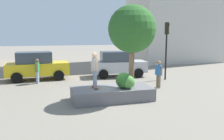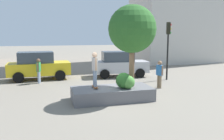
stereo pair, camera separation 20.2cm
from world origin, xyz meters
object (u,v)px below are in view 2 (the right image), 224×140
Objects in this scene: pedestrian_crossing at (160,72)px; bystander_watching at (39,69)px; plaza_tree at (132,29)px; traffic_light_corner at (168,41)px; skateboard at (95,87)px; sedan_parked at (119,64)px; taxi_cab at (38,65)px; planter_ledge at (112,94)px; skateboarder at (95,67)px.

pedestrian_crossing is 1.01× the size of bystander_watching.
plaza_tree is 5.78m from traffic_light_corner.
sedan_parked is (3.18, 6.13, 0.31)m from skateboard.
taxi_cab is at bearing 176.34° from sedan_parked.
sedan_parked is 2.62× the size of bystander_watching.
sedan_parked is (2.35, 6.31, 0.69)m from planter_ledge.
taxi_cab is 1.01× the size of sedan_parked.
planter_ledge is at bearing -54.98° from bystander_watching.
plaza_tree is 0.94× the size of sedan_parked.
skateboard is 0.20× the size of traffic_light_corner.
skateboarder is 0.39× the size of taxi_cab.
traffic_light_corner is at bearing 32.33° from skateboarder.
taxi_cab is at bearing 114.28° from skateboard.
pedestrian_crossing is (2.43, 1.63, -2.57)m from plaza_tree.
plaza_tree is at bearing 7.38° from planter_ledge.
planter_ledge is at bearing -142.49° from traffic_light_corner.
sedan_parked reaches higher than skateboard.
planter_ledge is 4.00m from pedestrian_crossing.
taxi_cab is 8.81m from pedestrian_crossing.
sedan_parked is at bearing 142.58° from traffic_light_corner.
taxi_cab is 9.62m from traffic_light_corner.
plaza_tree is at bearing -53.40° from taxi_cab.
skateboarder is at bearing 167.55° from planter_ledge.
bystander_watching is at bearing 119.35° from skateboarder.
plaza_tree is 8.55m from taxi_cab.
skateboard is 0.47× the size of skateboarder.
traffic_light_corner is (6.12, 3.88, 2.16)m from skateboard.
sedan_parked is 4.69m from pedestrian_crossing.
skateboard is 1.01m from skateboarder.
taxi_cab is at bearing 114.28° from skateboarder.
planter_ledge is 7.73m from taxi_cab.
skateboarder is 1.03× the size of bystander_watching.
taxi_cab is (-3.78, 6.70, 0.72)m from planter_ledge.
planter_ledge is at bearing -60.61° from taxi_cab.
taxi_cab reaches higher than planter_ledge.
skateboarder reaches higher than skateboard.
skateboarder is (-0.00, -0.00, 1.01)m from skateboard.
sedan_parked is 4.14m from traffic_light_corner.
taxi_cab reaches higher than bystander_watching.
sedan_parked is at bearing 104.59° from pedestrian_crossing.
pedestrian_crossing reaches higher than planter_ledge.
sedan_parked is at bearing 78.56° from plaza_tree.
sedan_parked is at bearing -3.66° from taxi_cab.
pedestrian_crossing is at bearing 26.69° from planter_ledge.
planter_ledge is 6.48m from bystander_watching.
traffic_light_corner is 2.45× the size of pedestrian_crossing.
bystander_watching is at bearing -86.95° from taxi_cab.
traffic_light_corner is at bearing 52.38° from pedestrian_crossing.
taxi_cab is (-2.94, 6.52, -0.67)m from skateboarder.
pedestrian_crossing is (-1.76, -2.29, -1.87)m from traffic_light_corner.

